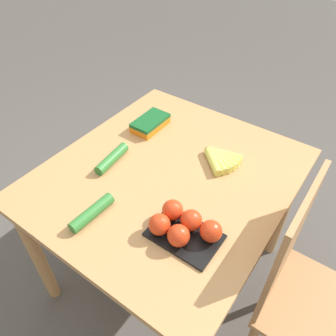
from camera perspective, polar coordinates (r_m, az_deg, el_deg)
The scene contains 8 objects.
ground_plane at distance 2.00m, azimuth 0.00°, elevation -17.23°, with size 12.00×12.00×0.00m, color #4C4742.
dining_table at distance 1.47m, azimuth 0.00°, elevation -4.14°, with size 1.07×0.97×0.77m.
chair at distance 1.47m, azimuth 22.48°, elevation -19.29°, with size 0.42×0.40×0.99m.
banana_bunch at distance 1.45m, azimuth 8.95°, elevation 1.66°, with size 0.17×0.17×0.04m.
tomato_pack at distance 1.15m, azimuth 2.59°, elevation -10.03°, with size 0.17×0.25×0.09m.
carrot_bag at distance 1.63m, azimuth -3.10°, elevation 7.93°, with size 0.19×0.11×0.05m.
cucumber_near at distance 1.24m, azimuth -13.10°, elevation -7.55°, with size 0.19×0.05×0.04m.
cucumber_far at distance 1.44m, azimuth -9.74°, elevation 1.65°, with size 0.19×0.06×0.04m.
Camera 1 is at (0.82, 0.59, 1.73)m, focal length 35.00 mm.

